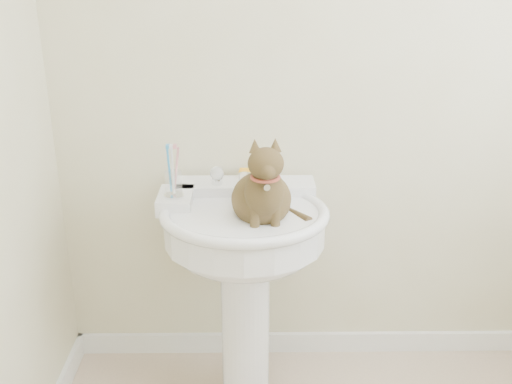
{
  "coord_description": "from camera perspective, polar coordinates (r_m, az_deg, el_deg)",
  "views": [
    {
      "loc": [
        -0.36,
        -1.09,
        1.6
      ],
      "look_at": [
        -0.34,
        0.78,
        0.87
      ],
      "focal_mm": 42.0,
      "sensor_mm": 36.0,
      "label": 1
    }
  ],
  "objects": [
    {
      "name": "wall_back",
      "position": [
        2.24,
        8.74,
        12.17
      ],
      "size": [
        2.2,
        0.0,
        2.5
      ],
      "primitive_type": null,
      "color": "beige",
      "rests_on": "ground"
    },
    {
      "name": "baseboard_back",
      "position": [
        2.7,
        7.31,
        -13.97
      ],
      "size": [
        2.2,
        0.02,
        0.09
      ],
      "primitive_type": "cube",
      "color": "white",
      "rests_on": "floor"
    },
    {
      "name": "pedestal_sink",
      "position": [
        2.12,
        -1.14,
        -5.3
      ],
      "size": [
        0.6,
        0.59,
        0.82
      ],
      "color": "white",
      "rests_on": "floor"
    },
    {
      "name": "faucet",
      "position": [
        2.17,
        -1.09,
        1.61
      ],
      "size": [
        0.28,
        0.12,
        0.14
      ],
      "color": "silver",
      "rests_on": "pedestal_sink"
    },
    {
      "name": "soap_bar",
      "position": [
        2.26,
        -0.47,
        1.72
      ],
      "size": [
        0.09,
        0.06,
        0.03
      ],
      "primitive_type": "cube",
      "rotation": [
        0.0,
        0.0,
        -0.08
      ],
      "color": "orange",
      "rests_on": "pedestal_sink"
    },
    {
      "name": "toothbrush_cup",
      "position": [
        2.09,
        -7.86,
        0.82
      ],
      "size": [
        0.07,
        0.07,
        0.18
      ],
      "rotation": [
        0.0,
        0.0,
        -0.15
      ],
      "color": "silver",
      "rests_on": "pedestal_sink"
    },
    {
      "name": "cat",
      "position": [
        1.99,
        0.63,
        -0.21
      ],
      "size": [
        0.22,
        0.28,
        0.41
      ],
      "rotation": [
        0.0,
        0.0,
        0.1
      ],
      "color": "brown",
      "rests_on": "pedestal_sink"
    }
  ]
}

